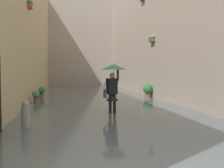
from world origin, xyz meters
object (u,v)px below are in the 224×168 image
(potted_plant_near_left, at_px, (148,90))
(potted_plant_mid_right, at_px, (36,97))
(person_wading, at_px, (113,78))
(potted_plant_near_right, at_px, (42,92))
(mooring_bollard, at_px, (26,116))

(potted_plant_near_left, height_order, potted_plant_mid_right, potted_plant_near_left)
(person_wading, bearing_deg, potted_plant_near_right, -64.02)
(person_wading, xyz_separation_m, mooring_bollard, (3.01, 2.40, -1.02))
(potted_plant_mid_right, xyz_separation_m, mooring_bollard, (-0.36, 6.36, 0.05))
(person_wading, bearing_deg, mooring_bollard, 38.57)
(person_wading, distance_m, potted_plant_near_left, 6.60)
(potted_plant_near_left, distance_m, potted_plant_near_right, 6.61)
(person_wading, distance_m, potted_plant_mid_right, 5.31)
(person_wading, height_order, potted_plant_near_left, person_wading)
(potted_plant_mid_right, bearing_deg, mooring_bollard, 93.21)
(potted_plant_mid_right, bearing_deg, person_wading, 130.34)
(potted_plant_near_right, bearing_deg, potted_plant_near_left, 170.47)
(potted_plant_near_left, bearing_deg, person_wading, 60.62)
(person_wading, height_order, mooring_bollard, person_wading)
(potted_plant_mid_right, relative_size, mooring_bollard, 0.78)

